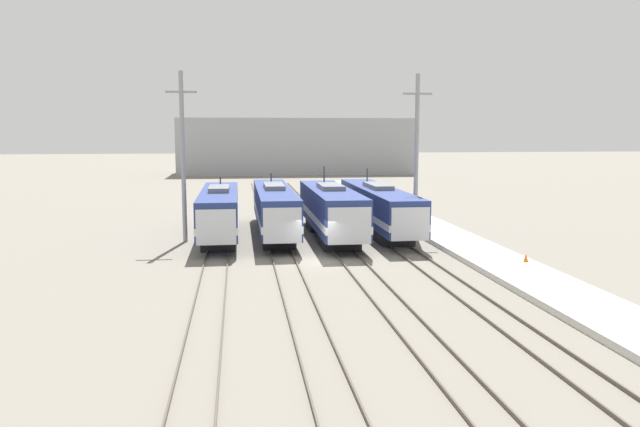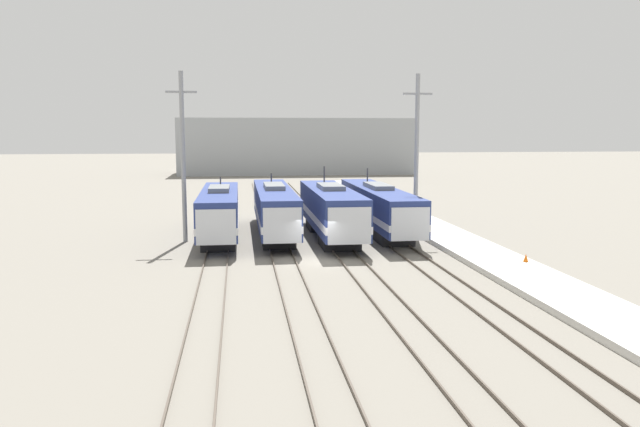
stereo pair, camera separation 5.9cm
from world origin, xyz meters
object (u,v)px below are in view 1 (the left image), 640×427
traffic_cone (526,258)px  locomotive_far_right (379,208)px  locomotive_center_left (275,209)px  locomotive_center_right (331,211)px  catenary_tower_left (183,155)px  catenary_tower_right (416,154)px  locomotive_far_left (219,212)px

traffic_cone → locomotive_far_right: bearing=112.6°
locomotive_center_left → locomotive_far_right: locomotive_far_right is taller
locomotive_center_right → locomotive_far_right: locomotive_center_right is taller
locomotive_center_right → catenary_tower_left: bearing=-179.7°
catenary_tower_right → locomotive_far_right: bearing=136.6°
catenary_tower_left → catenary_tower_right: same height
catenary_tower_left → catenary_tower_right: bearing=0.0°
locomotive_far_left → locomotive_center_right: 8.60m
locomotive_center_left → catenary_tower_left: bearing=-165.1°
locomotive_far_left → traffic_cone: 22.72m
catenary_tower_left → catenary_tower_right: (17.75, 0.00, 0.00)m
locomotive_center_right → locomotive_center_left: bearing=157.6°
locomotive_far_right → locomotive_far_left: bearing=-174.2°
catenary_tower_left → traffic_cone: size_ratio=25.78×
locomotive_center_left → catenary_tower_right: 11.91m
locomotive_center_left → traffic_cone: locomotive_center_left is taller
locomotive_center_right → catenary_tower_right: 7.94m
locomotive_center_right → traffic_cone: size_ratio=34.46×
locomotive_center_left → locomotive_center_right: 4.63m
locomotive_center_left → traffic_cone: 19.95m
locomotive_center_right → traffic_cone: 15.74m
locomotive_center_right → catenary_tower_left: (-11.10, -0.06, 4.34)m
locomotive_far_left → locomotive_center_left: (4.28, 0.89, 0.02)m
locomotive_far_left → catenary_tower_right: (15.20, -0.93, 4.40)m
locomotive_far_right → catenary_tower_left: size_ratio=1.57×
locomotive_far_right → catenary_tower_left: (-15.38, -2.24, 4.44)m
locomotive_center_right → catenary_tower_left: size_ratio=1.34×
locomotive_far_left → locomotive_far_right: (12.83, 1.31, -0.03)m
traffic_cone → locomotive_center_left: bearing=136.5°
locomotive_center_left → locomotive_center_right: bearing=-22.4°
locomotive_far_left → catenary_tower_right: catenary_tower_right is taller
catenary_tower_right → locomotive_center_right: bearing=179.5°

